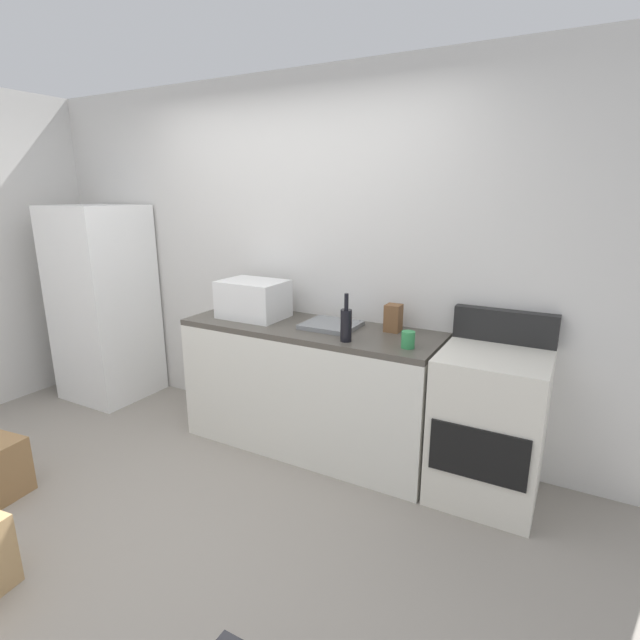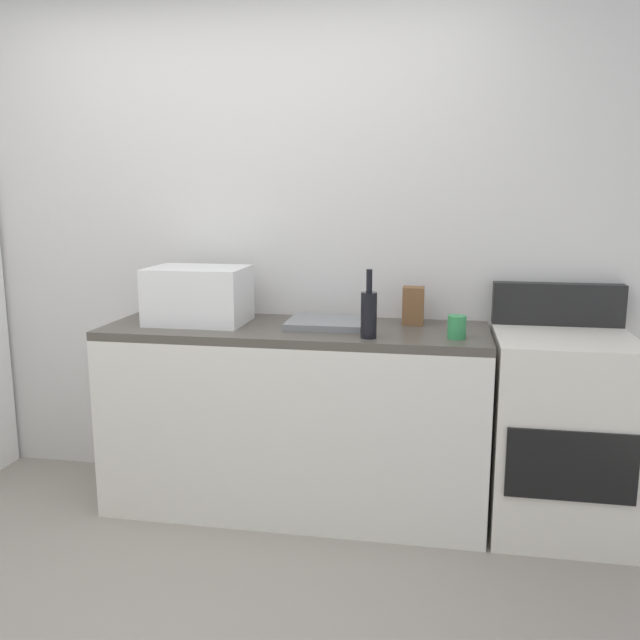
% 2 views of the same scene
% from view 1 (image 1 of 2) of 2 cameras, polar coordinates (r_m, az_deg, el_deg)
% --- Properties ---
extents(ground_plane, '(6.00, 6.00, 0.00)m').
position_cam_1_polar(ground_plane, '(3.03, -18.96, -22.17)').
color(ground_plane, gray).
extents(wall_back, '(5.00, 0.10, 2.60)m').
position_cam_1_polar(wall_back, '(3.67, -2.62, 7.24)').
color(wall_back, silver).
rests_on(wall_back, ground_plane).
extents(kitchen_counter, '(1.80, 0.60, 0.90)m').
position_cam_1_polar(kitchen_counter, '(3.45, -1.21, -7.92)').
color(kitchen_counter, silver).
rests_on(kitchen_counter, ground_plane).
extents(refrigerator, '(0.68, 0.66, 1.68)m').
position_cam_1_polar(refrigerator, '(4.63, -24.12, 1.80)').
color(refrigerator, white).
rests_on(refrigerator, ground_plane).
extents(stove_oven, '(0.60, 0.61, 1.10)m').
position_cam_1_polar(stove_oven, '(3.08, 19.32, -11.45)').
color(stove_oven, silver).
rests_on(stove_oven, ground_plane).
extents(microwave, '(0.46, 0.34, 0.27)m').
position_cam_1_polar(microwave, '(3.54, -7.88, 2.47)').
color(microwave, white).
rests_on(microwave, kitchen_counter).
extents(sink_basin, '(0.36, 0.32, 0.03)m').
position_cam_1_polar(sink_basin, '(3.27, 1.32, -0.60)').
color(sink_basin, slate).
rests_on(sink_basin, kitchen_counter).
extents(wine_bottle, '(0.07, 0.07, 0.30)m').
position_cam_1_polar(wine_bottle, '(2.94, 3.10, -0.48)').
color(wine_bottle, black).
rests_on(wine_bottle, kitchen_counter).
extents(coffee_mug, '(0.08, 0.08, 0.10)m').
position_cam_1_polar(coffee_mug, '(2.88, 10.35, -2.30)').
color(coffee_mug, '#338C4C').
rests_on(coffee_mug, kitchen_counter).
extents(knife_block, '(0.10, 0.10, 0.18)m').
position_cam_1_polar(knife_block, '(3.19, 8.64, 0.23)').
color(knife_block, brown).
rests_on(knife_block, kitchen_counter).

